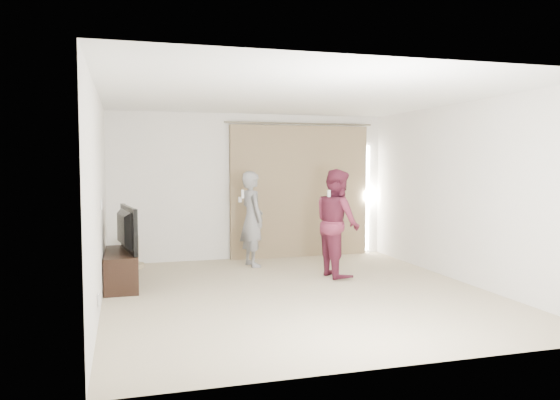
% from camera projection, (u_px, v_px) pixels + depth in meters
% --- Properties ---
extents(floor, '(5.50, 5.50, 0.00)m').
position_uv_depth(floor, '(298.00, 293.00, 7.27)').
color(floor, '#BDAC8D').
rests_on(floor, ground).
extents(wall_back, '(5.00, 0.04, 2.60)m').
position_uv_depth(wall_back, '(251.00, 187.00, 9.82)').
color(wall_back, silver).
rests_on(wall_back, ground).
extents(wall_left, '(0.04, 5.50, 2.60)m').
position_uv_depth(wall_left, '(99.00, 199.00, 6.50)').
color(wall_left, silver).
rests_on(wall_left, ground).
extents(ceiling, '(5.00, 5.50, 0.01)m').
position_uv_depth(ceiling, '(298.00, 96.00, 7.09)').
color(ceiling, white).
rests_on(ceiling, wall_back).
extents(curtain, '(2.80, 0.11, 2.46)m').
position_uv_depth(curtain, '(301.00, 191.00, 10.01)').
color(curtain, '#96845C').
rests_on(curtain, ground).
extents(tv_console, '(0.44, 1.28, 0.49)m').
position_uv_depth(tv_console, '(121.00, 269.00, 7.63)').
color(tv_console, black).
rests_on(tv_console, ground).
extents(tv, '(0.31, 1.11, 0.63)m').
position_uv_depth(tv, '(120.00, 229.00, 7.60)').
color(tv, black).
rests_on(tv, tv_console).
extents(scratching_post, '(0.39, 0.39, 0.53)m').
position_uv_depth(scratching_post, '(132.00, 255.00, 8.98)').
color(scratching_post, tan).
rests_on(scratching_post, ground).
extents(person_man, '(0.48, 0.64, 1.59)m').
position_uv_depth(person_man, '(252.00, 219.00, 9.09)').
color(person_man, gray).
rests_on(person_man, ground).
extents(person_woman, '(0.67, 0.84, 1.64)m').
position_uv_depth(person_woman, '(337.00, 223.00, 8.30)').
color(person_woman, maroon).
rests_on(person_woman, ground).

